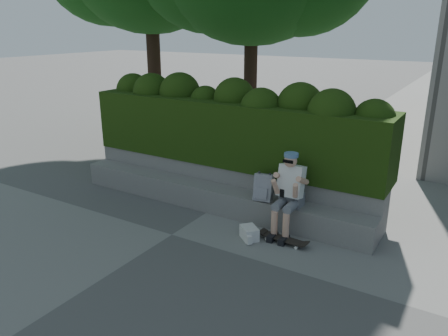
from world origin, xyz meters
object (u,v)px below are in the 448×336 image
Objects in this scene: skateboard at (283,239)px; backpack_plaid at (264,187)px; person at (289,191)px; backpack_ground at (249,233)px.

skateboard is 1.64× the size of backpack_plaid.
person is 0.51m from backpack_plaid.
skateboard is at bearing 58.16° from backpack_ground.
backpack_plaid is at bearing 136.60° from backpack_ground.
skateboard is 2.34× the size of backpack_ground.
person is at bearing 107.34° from skateboard.
backpack_ground is at bearing -158.74° from skateboard.
backpack_plaid is 0.84m from backpack_ground.
person reaches higher than backpack_ground.
person is 4.29× the size of backpack_ground.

